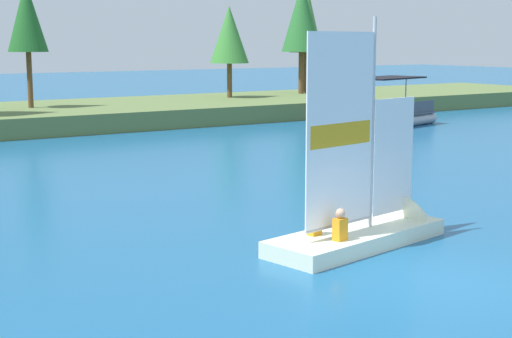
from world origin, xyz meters
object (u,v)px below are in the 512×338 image
shoreline_tree_right (306,18)px  sailboat (383,222)px  wooden_dock (349,118)px  shoreline_tree_centre (229,35)px  shoreline_tree_midright (302,17)px  pontoon_boat (387,114)px  shoreline_tree_midleft (27,17)px

shoreline_tree_right → sailboat: size_ratio=1.37×
wooden_dock → sailboat: sailboat is taller
shoreline_tree_right → shoreline_tree_centre: bearing=-170.3°
shoreline_tree_midright → wooden_dock: bearing=-109.4°
shoreline_tree_right → pontoon_boat: (-3.57, -12.01, -5.36)m
pontoon_boat → shoreline_tree_centre: bearing=91.9°
shoreline_tree_midleft → shoreline_tree_right: bearing=5.4°
shoreline_tree_midleft → wooden_dock: 18.06m
shoreline_tree_centre → sailboat: shoreline_tree_centre is taller
wooden_dock → sailboat: 25.63m
shoreline_tree_midleft → shoreline_tree_right: size_ratio=0.88×
shoreline_tree_centre → shoreline_tree_right: shoreline_tree_right is taller
shoreline_tree_midright → shoreline_tree_right: shoreline_tree_right is taller
sailboat → shoreline_tree_centre: bearing=54.7°
shoreline_tree_right → wooden_dock: shoreline_tree_right is taller
shoreline_tree_midleft → sailboat: bearing=-90.8°
shoreline_tree_midright → wooden_dock: shoreline_tree_midright is taller
shoreline_tree_midright → wooden_dock: 10.92m
sailboat → shoreline_tree_right: bearing=45.6°
shoreline_tree_right → wooden_dock: bearing=-112.6°
shoreline_tree_right → pontoon_boat: size_ratio=1.14×
shoreline_tree_right → wooden_dock: 11.69m
shoreline_tree_right → pontoon_boat: 13.62m
shoreline_tree_midleft → sailboat: 28.17m
wooden_dock → shoreline_tree_midleft: bearing=154.1°
shoreline_tree_centre → shoreline_tree_midright: (5.89, 0.50, 1.19)m
shoreline_tree_midright → sailboat: 34.96m
sailboat → shoreline_tree_midright: bearing=46.1°
shoreline_tree_midleft → shoreline_tree_midright: 18.58m
sailboat → wooden_dock: bearing=41.1°
shoreline_tree_midright → pontoon_boat: 12.85m
shoreline_tree_centre → sailboat: 31.52m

